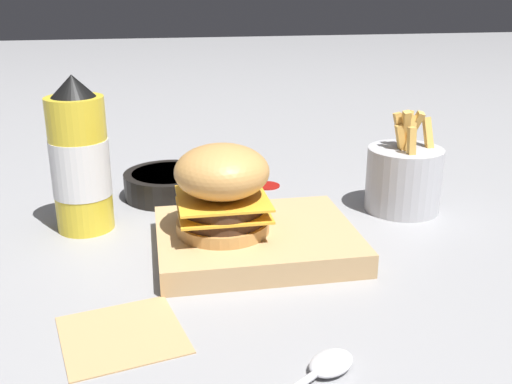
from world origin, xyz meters
TOP-DOWN VIEW (x-y plane):
  - ground_plane at (0.00, 0.00)m, footprint 6.00×6.00m
  - serving_board at (-0.01, -0.01)m, footprint 0.25×0.21m
  - burger at (0.03, -0.01)m, footprint 0.12×0.12m
  - ketchup_bottle at (0.21, -0.13)m, footprint 0.08×0.08m
  - fries_basket at (-0.26, -0.12)m, footprint 0.11×0.11m
  - side_bowl at (0.09, -0.24)m, footprint 0.14×0.14m
  - spoon at (-0.02, 0.26)m, footprint 0.15×0.11m
  - ketchup_puddle at (-0.08, -0.26)m, footprint 0.04×0.04m
  - parchment_square at (0.15, 0.16)m, footprint 0.14×0.14m

SIDE VIEW (x-z plane):
  - ground_plane at x=0.00m, z-range 0.00..0.00m
  - parchment_square at x=0.15m, z-range 0.00..0.00m
  - ketchup_puddle at x=-0.08m, z-range 0.00..0.00m
  - spoon at x=-0.02m, z-range 0.00..0.01m
  - serving_board at x=-0.01m, z-range 0.00..0.03m
  - side_bowl at x=0.09m, z-range 0.00..0.04m
  - fries_basket at x=-0.26m, z-range -0.03..0.13m
  - burger at x=0.03m, z-range 0.03..0.14m
  - ketchup_bottle at x=0.21m, z-range -0.01..0.21m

